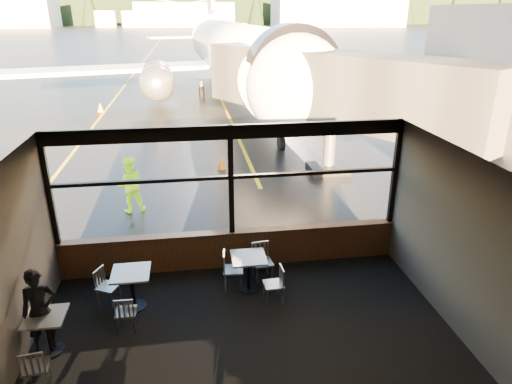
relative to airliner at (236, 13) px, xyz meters
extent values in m
plane|color=black|center=(-2.60, 97.73, -5.72)|extent=(520.00, 520.00, 0.00)
cube|color=black|center=(-2.60, -25.27, -5.71)|extent=(8.00, 6.00, 0.01)
cube|color=#38332D|center=(-2.60, -25.27, -2.22)|extent=(8.00, 6.00, 0.04)
cube|color=#524B41|center=(1.40, -25.27, -3.97)|extent=(0.04, 6.00, 3.50)
cube|color=#4C2B17|center=(-2.60, -22.27, -5.27)|extent=(8.00, 0.28, 0.90)
cube|color=black|center=(-2.60, -22.27, -2.37)|extent=(8.00, 0.18, 0.30)
cube|color=black|center=(-6.55, -22.27, -3.52)|extent=(0.12, 0.12, 2.60)
cube|color=black|center=(-2.60, -22.27, -3.52)|extent=(0.12, 0.12, 2.60)
cube|color=black|center=(1.35, -22.27, -3.52)|extent=(0.12, 0.12, 2.60)
cube|color=black|center=(-2.60, -22.27, -3.42)|extent=(8.00, 0.10, 0.08)
imported|color=black|center=(-6.30, -24.69, -4.90)|extent=(0.69, 0.55, 1.64)
imported|color=#BFF219|center=(-5.38, -18.52, -4.85)|extent=(0.98, 0.84, 1.75)
cone|color=#ED5F07|center=(-2.28, -14.87, -5.48)|extent=(0.35, 0.35, 0.49)
cone|color=orange|center=(-8.83, -2.73, -5.44)|extent=(0.41, 0.41, 0.57)
cylinder|color=silver|center=(-32.60, 159.73, -2.72)|extent=(8.00, 8.00, 6.00)
cylinder|color=silver|center=(-22.60, 159.73, -2.72)|extent=(8.00, 8.00, 6.00)
cylinder|color=silver|center=(-12.60, 159.73, -2.72)|extent=(8.00, 8.00, 6.00)
cube|color=black|center=(-2.60, 187.73, 0.28)|extent=(360.00, 3.00, 12.00)
camera|label=1|loc=(-3.49, -31.98, 0.08)|focal=32.00mm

